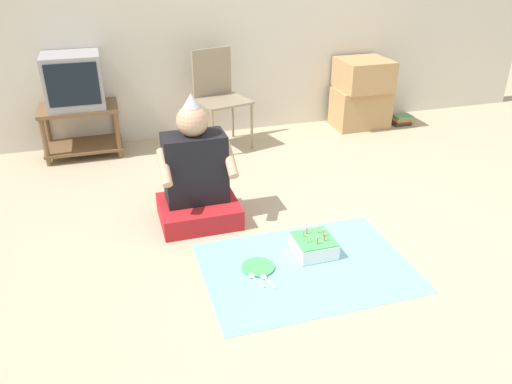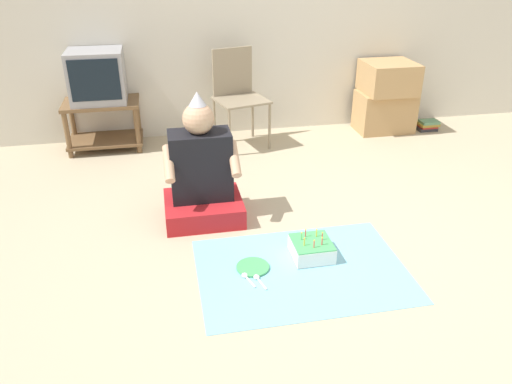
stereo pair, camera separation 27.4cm
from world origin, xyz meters
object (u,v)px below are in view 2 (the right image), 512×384
Objects in this scene: cardboard_box_stack at (386,96)px; paper_plate at (253,267)px; book_pile at (428,125)px; folding_chair at (237,91)px; tv at (97,76)px; birthday_cake at (312,249)px; person_seated at (202,176)px.

cardboard_box_stack reaches higher than paper_plate.
book_pile is (0.45, -0.08, -0.30)m from cardboard_box_stack.
cardboard_box_stack is at bearing 50.12° from paper_plate.
folding_chair is 1.97m from book_pile.
folding_chair is (1.20, -0.11, -0.16)m from tv.
book_pile is at bearing -2.47° from tv.
cardboard_box_stack is at bearing 2.34° from folding_chair.
tv is 0.68× the size of cardboard_box_stack.
tv is 1.96× the size of birthday_cake.
folding_chair is 4.28× the size of book_pile.
folding_chair is 3.64× the size of birthday_cake.
tv is 1.22m from folding_chair.
folding_chair is at bearing -5.40° from tv.
cardboard_box_stack is at bearing 35.40° from person_seated.
tv is 2.52m from birthday_cake.
cardboard_box_stack reaches higher than birthday_cake.
person_seated is at bearing -144.60° from cardboard_box_stack.
book_pile reaches higher than paper_plate.
tv is at bearing 114.53° from paper_plate.
tv reaches higher than book_pile.
folding_chair is 2.07m from paper_plate.
book_pile is 1.04× the size of paper_plate.
tv is at bearing 177.53° from book_pile.
paper_plate is (-0.24, -1.99, -0.49)m from folding_chair.
tv reaches higher than person_seated.
person_seated is 0.77m from paper_plate.
cardboard_box_stack is (1.48, 0.06, -0.15)m from folding_chair.
person_seated is (-1.94, -1.38, -0.05)m from cardboard_box_stack.
book_pile is at bearing 42.36° from paper_plate.
person_seated is at bearing 107.82° from paper_plate.
cardboard_box_stack is 3.37× the size of book_pile.
paper_plate is at bearing -171.88° from birthday_cake.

